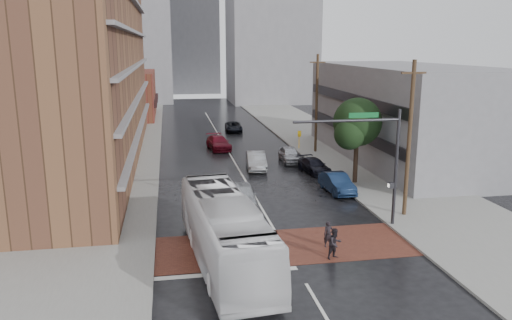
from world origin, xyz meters
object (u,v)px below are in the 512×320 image
car_travel_a (243,195)px  car_parked_far (290,154)px  pedestrian_a (328,234)px  pedestrian_b (335,244)px  car_travel_b (256,161)px  car_parked_near (337,183)px  transit_bus (225,231)px  car_parked_mid (314,166)px  car_travel_c (218,143)px  suv_travel (234,127)px

car_travel_a → car_parked_far: (6.39, 12.43, -0.05)m
pedestrian_a → pedestrian_b: 1.52m
pedestrian_a → car_travel_b: size_ratio=0.31×
pedestrian_a → car_parked_near: bearing=67.8°
pedestrian_b → transit_bus: bearing=152.9°
transit_bus → car_travel_b: (4.99, 19.13, -0.94)m
car_travel_a → car_parked_mid: (7.49, 8.06, -0.17)m
transit_bus → car_travel_a: bearing=70.7°
transit_bus → car_travel_c: size_ratio=2.51×
pedestrian_b → suv_travel: (-0.05, 39.93, -0.20)m
transit_bus → car_parked_mid: bearing=55.0°
car_travel_b → car_parked_mid: size_ratio=1.10×
pedestrian_a → car_travel_a: car_travel_a is taller
suv_travel → transit_bus: bearing=-94.9°
pedestrian_b → car_travel_a: bearing=87.8°
car_travel_a → suv_travel: size_ratio=1.03×
car_travel_a → car_travel_c: bearing=92.9°
pedestrian_a → car_travel_c: bearing=96.0°
pedestrian_b → car_parked_mid: (4.07, 17.50, -0.21)m
pedestrian_b → car_parked_near: bearing=48.4°
car_travel_a → pedestrian_a: bearing=-62.0°
pedestrian_b → car_parked_mid: bearing=54.8°
transit_bus → car_travel_c: (2.56, 28.49, -1.00)m
car_travel_c → car_parked_near: 18.91m
car_parked_near → car_parked_far: 10.43m
car_parked_far → car_travel_c: bearing=132.4°
pedestrian_b → car_travel_a: (-3.42, 9.44, -0.04)m
suv_travel → pedestrian_b: bearing=-86.8°
pedestrian_a → pedestrian_b: bearing=-95.9°
pedestrian_a → suv_travel: pedestrian_a is taller
suv_travel → car_parked_far: 18.30m
car_parked_far → pedestrian_a: bearing=-96.0°
pedestrian_b → car_travel_b: 19.64m
car_parked_mid → transit_bus: bearing=-128.9°
car_travel_b → car_parked_near: bearing=-54.5°
car_travel_b → car_parked_mid: car_travel_b is taller
car_travel_a → car_parked_far: 13.98m
pedestrian_a → car_travel_c: size_ratio=0.30×
pedestrian_b → car_parked_near: (4.07, 11.50, -0.10)m
car_travel_b → suv_travel: bearing=93.4°
car_travel_c → car_parked_mid: 13.55m
pedestrian_b → car_parked_near: size_ratio=0.37×
transit_bus → suv_travel: size_ratio=2.74×
car_travel_c → pedestrian_a: bearing=-90.7°
suv_travel → car_parked_mid: (4.12, -22.43, -0.01)m
transit_bus → car_parked_near: size_ratio=2.79×
transit_bus → car_travel_b: 19.79m
car_parked_mid → car_travel_a: bearing=-142.0°
transit_bus → pedestrian_b: (5.67, -0.50, -0.89)m
transit_bus → car_parked_near: transit_bus is taller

